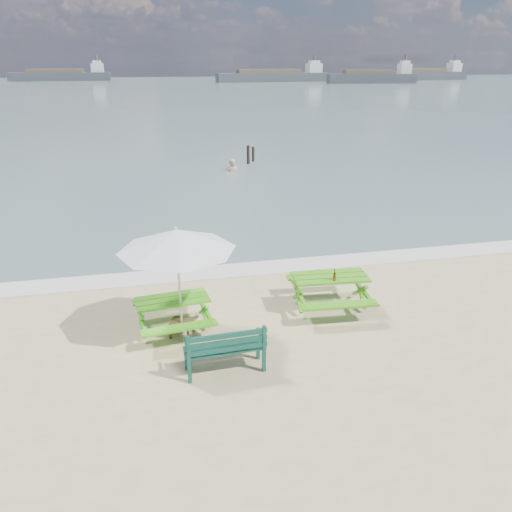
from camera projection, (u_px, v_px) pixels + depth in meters
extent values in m
plane|color=slate|center=(150.00, 92.00, 86.09)|extent=(300.00, 300.00, 0.00)
cube|color=silver|center=(222.00, 271.00, 13.06)|extent=(22.00, 0.90, 0.01)
cube|color=#4CB71B|center=(172.00, 300.00, 10.01)|extent=(1.53, 0.85, 0.05)
cube|color=#4CB71B|center=(167.00, 298.00, 10.71)|extent=(1.48, 0.43, 0.05)
cube|color=#4CB71B|center=(180.00, 328.00, 9.51)|extent=(1.48, 0.43, 0.05)
cube|color=#4CB71B|center=(173.00, 316.00, 10.14)|extent=(1.45, 0.98, 0.62)
cube|color=#469C17|center=(330.00, 277.00, 10.88)|extent=(1.67, 0.88, 0.05)
cube|color=#469C17|center=(321.00, 276.00, 11.69)|extent=(1.64, 0.41, 0.05)
cube|color=#469C17|center=(340.00, 305.00, 10.29)|extent=(1.64, 0.41, 0.05)
cube|color=#469C17|center=(329.00, 294.00, 11.03)|extent=(1.58, 1.02, 0.69)
cube|color=#0F3F32|center=(225.00, 348.00, 8.76)|extent=(1.44, 0.49, 0.04)
cube|color=#0F3F32|center=(227.00, 342.00, 8.47)|extent=(1.42, 0.10, 0.37)
cube|color=#0F3F32|center=(225.00, 359.00, 8.84)|extent=(1.34, 0.55, 0.45)
cube|color=brown|center=(182.00, 323.00, 9.95)|extent=(0.59, 0.59, 0.05)
cube|color=brown|center=(182.00, 329.00, 10.01)|extent=(0.52, 0.52, 0.25)
cylinder|color=silver|center=(179.00, 286.00, 9.65)|extent=(0.05, 0.05, 2.17)
cone|color=silver|center=(176.00, 240.00, 9.31)|extent=(2.94, 2.94, 0.41)
cylinder|color=#8D5914|center=(334.00, 277.00, 10.63)|extent=(0.06, 0.06, 0.15)
cylinder|color=#8D5914|center=(335.00, 271.00, 10.58)|extent=(0.03, 0.03, 0.07)
cylinder|color=#A31214|center=(334.00, 277.00, 10.63)|extent=(0.06, 0.06, 0.06)
imported|color=tan|center=(232.00, 178.00, 25.01)|extent=(0.75, 0.55, 1.88)
cylinder|color=black|center=(248.00, 157.00, 26.38)|extent=(0.16, 0.16, 1.18)
cylinder|color=black|center=(253.00, 156.00, 27.04)|extent=(0.14, 0.14, 1.00)
cube|color=#3B3F45|center=(273.00, 78.00, 124.76)|extent=(29.10, 6.69, 2.20)
cube|color=silver|center=(314.00, 68.00, 127.08)|extent=(3.73, 3.31, 2.20)
cube|color=#3B3F45|center=(60.00, 77.00, 129.86)|extent=(25.16, 4.44, 2.20)
cube|color=silver|center=(97.00, 68.00, 130.82)|extent=(3.06, 3.05, 2.20)
cube|color=#3B3F45|center=(371.00, 79.00, 116.73)|extent=(20.94, 6.02, 2.20)
cube|color=silver|center=(404.00, 69.00, 116.79)|extent=(2.76, 3.23, 2.20)
cube|color=#3B3F45|center=(424.00, 76.00, 135.06)|extent=(24.78, 6.28, 2.20)
cube|color=silver|center=(454.00, 67.00, 136.91)|extent=(3.21, 3.26, 2.20)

